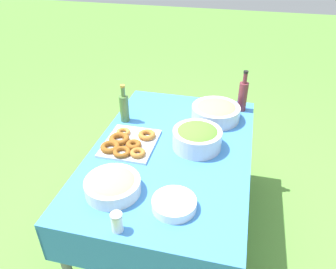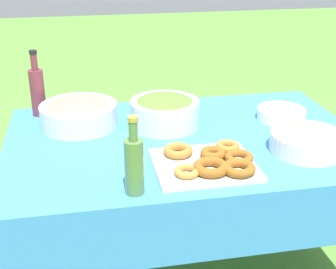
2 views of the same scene
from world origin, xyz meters
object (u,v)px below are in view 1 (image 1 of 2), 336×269
bread_bowl (216,111)px  olive_oil_bottle (124,107)px  wine_bottle (243,95)px  plate_stack (174,204)px  donut_platter (128,143)px  salad_bowl (197,137)px  pasta_bowl (113,185)px

bread_bowl → olive_oil_bottle: bearing=-74.4°
olive_oil_bottle → wine_bottle: (-0.34, 0.75, 0.01)m
plate_stack → bread_bowl: bearing=174.1°
bread_bowl → donut_platter: bearing=-46.7°
donut_platter → olive_oil_bottle: 0.32m
donut_platter → olive_oil_bottle: (-0.28, -0.12, 0.08)m
salad_bowl → plate_stack: bearing=-2.3°
salad_bowl → bread_bowl: size_ratio=0.90×
salad_bowl → wine_bottle: wine_bottle is taller
pasta_bowl → wine_bottle: 1.17m
salad_bowl → wine_bottle: size_ratio=0.98×
wine_bottle → pasta_bowl: bearing=-29.5°
salad_bowl → olive_oil_bottle: (-0.19, -0.52, 0.03)m
plate_stack → wine_bottle: (-1.05, 0.25, 0.09)m
pasta_bowl → bread_bowl: bearing=154.0°
plate_stack → olive_oil_bottle: 0.87m
salad_bowl → donut_platter: bearing=-77.7°
salad_bowl → pasta_bowl: salad_bowl is taller
plate_stack → olive_oil_bottle: bearing=-144.8°
wine_bottle → plate_stack: bearing=-13.6°
plate_stack → wine_bottle: 1.08m
olive_oil_bottle → bread_bowl: bearing=105.6°
olive_oil_bottle → pasta_bowl: bearing=15.0°
bread_bowl → plate_stack: bearing=-5.9°
pasta_bowl → olive_oil_bottle: olive_oil_bottle is taller
donut_platter → wine_bottle: (-0.62, 0.64, 0.09)m
salad_bowl → olive_oil_bottle: olive_oil_bottle is taller
salad_bowl → donut_platter: 0.41m
donut_platter → wine_bottle: bearing=134.2°
donut_platter → wine_bottle: wine_bottle is taller
salad_bowl → donut_platter: (0.09, -0.40, -0.05)m
donut_platter → plate_stack: size_ratio=1.75×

